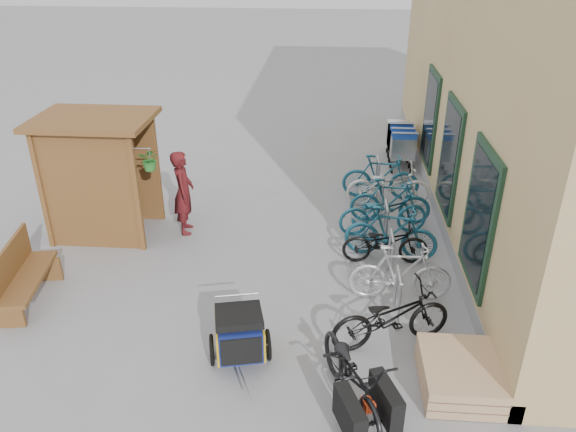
# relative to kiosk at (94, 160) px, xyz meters

# --- Properties ---
(ground) EXTENTS (80.00, 80.00, 0.00)m
(ground) POSITION_rel_kiosk_xyz_m (3.28, -2.47, -1.55)
(ground) COLOR gray
(kiosk) EXTENTS (2.49, 1.65, 2.40)m
(kiosk) POSITION_rel_kiosk_xyz_m (0.00, 0.00, 0.00)
(kiosk) COLOR brown
(kiosk) RESTS_ON ground
(bike_rack) EXTENTS (0.05, 5.35, 0.86)m
(bike_rack) POSITION_rel_kiosk_xyz_m (5.58, -0.07, -1.04)
(bike_rack) COLOR #A5A8AD
(bike_rack) RESTS_ON ground
(pallet_stack) EXTENTS (1.00, 1.20, 0.40)m
(pallet_stack) POSITION_rel_kiosk_xyz_m (6.28, -3.87, -1.34)
(pallet_stack) COLOR tan
(pallet_stack) RESTS_ON ground
(bench) EXTENTS (0.74, 1.69, 1.04)m
(bench) POSITION_rel_kiosk_xyz_m (-0.41, -2.45, -1.02)
(bench) COLOR brown
(bench) RESTS_ON ground
(shopping_carts) EXTENTS (0.62, 1.72, 1.12)m
(shopping_carts) POSITION_rel_kiosk_xyz_m (6.28, 4.33, -0.90)
(shopping_carts) COLOR silver
(shopping_carts) RESTS_ON ground
(child_trailer) EXTENTS (0.93, 1.47, 0.85)m
(child_trailer) POSITION_rel_kiosk_xyz_m (3.30, -3.55, -1.08)
(child_trailer) COLOR navy
(child_trailer) RESTS_ON ground
(cargo_bike) EXTENTS (1.27, 2.00, 0.99)m
(cargo_bike) POSITION_rel_kiosk_xyz_m (4.86, -4.34, -1.06)
(cargo_bike) COLOR black
(cargo_bike) RESTS_ON ground
(person_kiosk) EXTENTS (0.51, 0.69, 1.71)m
(person_kiosk) POSITION_rel_kiosk_xyz_m (1.62, 0.18, -0.70)
(person_kiosk) COLOR maroon
(person_kiosk) RESTS_ON ground
(bike_0) EXTENTS (1.93, 1.21, 0.96)m
(bike_0) POSITION_rel_kiosk_xyz_m (5.43, -3.03, -1.07)
(bike_0) COLOR black
(bike_0) RESTS_ON ground
(bike_1) EXTENTS (1.68, 0.51, 1.00)m
(bike_1) POSITION_rel_kiosk_xyz_m (5.68, -1.89, -1.05)
(bike_1) COLOR silver
(bike_1) RESTS_ON ground
(bike_2) EXTENTS (1.57, 0.61, 0.82)m
(bike_2) POSITION_rel_kiosk_xyz_m (5.53, -0.73, -1.14)
(bike_2) COLOR black
(bike_2) RESTS_ON ground
(bike_3) EXTENTS (1.77, 0.77, 1.03)m
(bike_3) POSITION_rel_kiosk_xyz_m (5.64, -0.54, -1.04)
(bike_3) COLOR #1C5A73
(bike_3) RESTS_ON ground
(bike_4) EXTENTS (1.87, 0.96, 0.94)m
(bike_4) POSITION_rel_kiosk_xyz_m (5.57, 0.38, -1.08)
(bike_4) COLOR #1C5A73
(bike_4) RESTS_ON ground
(bike_5) EXTENTS (1.67, 0.55, 0.99)m
(bike_5) POSITION_rel_kiosk_xyz_m (5.74, 0.86, -1.06)
(bike_5) COLOR #1C5A73
(bike_5) RESTS_ON ground
(bike_6) EXTENTS (1.85, 0.71, 0.96)m
(bike_6) POSITION_rel_kiosk_xyz_m (5.78, 1.70, -1.07)
(bike_6) COLOR silver
(bike_6) RESTS_ON ground
(bike_7) EXTENTS (1.75, 0.59, 1.04)m
(bike_7) POSITION_rel_kiosk_xyz_m (5.63, 2.08, -1.03)
(bike_7) COLOR #1C5A73
(bike_7) RESTS_ON ground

